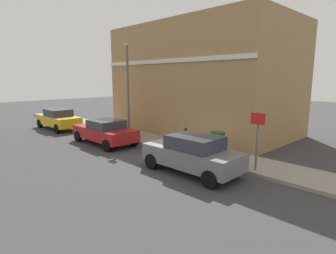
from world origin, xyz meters
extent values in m
plane|color=#38383A|center=(0.00, 0.00, 0.00)|extent=(80.00, 80.00, 0.00)
cube|color=gray|center=(2.10, 6.00, 0.07)|extent=(2.20, 30.00, 0.15)
cube|color=#9E7A4C|center=(6.68, 3.89, 3.58)|extent=(6.97, 11.78, 7.16)
cube|color=silver|center=(3.16, 3.89, 4.72)|extent=(0.12, 11.78, 0.24)
cube|color=slate|center=(-0.36, -1.32, 0.66)|extent=(1.83, 4.10, 0.69)
cube|color=#2D333D|center=(-0.35, -1.47, 1.26)|extent=(1.56, 2.04, 0.54)
cylinder|color=black|center=(-1.21, 0.13, 0.32)|extent=(0.24, 0.65, 0.64)
cylinder|color=black|center=(0.41, 0.18, 0.32)|extent=(0.24, 0.65, 0.64)
cylinder|color=black|center=(-1.13, -2.82, 0.32)|extent=(0.24, 0.65, 0.64)
cylinder|color=black|center=(0.49, -2.78, 0.32)|extent=(0.24, 0.65, 0.64)
cube|color=maroon|center=(-0.25, 5.37, 0.64)|extent=(1.81, 4.29, 0.63)
cube|color=#2D333D|center=(-0.25, 5.17, 1.17)|extent=(1.58, 1.82, 0.48)
cylinder|color=black|center=(-1.11, 6.95, 0.32)|extent=(0.22, 0.64, 0.64)
cylinder|color=black|center=(0.58, 6.96, 0.32)|extent=(0.22, 0.64, 0.64)
cylinder|color=black|center=(-1.09, 3.77, 0.32)|extent=(0.22, 0.64, 0.64)
cylinder|color=black|center=(0.60, 3.78, 0.32)|extent=(0.22, 0.64, 0.64)
cube|color=gold|center=(-0.25, 11.79, 0.65)|extent=(1.71, 4.25, 0.66)
cube|color=#2D333D|center=(-0.25, 11.76, 1.22)|extent=(1.48, 1.98, 0.52)
cylinder|color=black|center=(-1.04, 13.35, 0.32)|extent=(0.23, 0.64, 0.64)
cylinder|color=black|center=(0.52, 13.36, 0.32)|extent=(0.23, 0.64, 0.64)
cylinder|color=black|center=(-1.01, 10.22, 0.32)|extent=(0.23, 0.64, 0.64)
cylinder|color=black|center=(0.55, 10.23, 0.32)|extent=(0.23, 0.64, 0.64)
cube|color=#1E4C28|center=(1.89, -0.91, 0.72)|extent=(0.40, 0.55, 1.15)
cube|color=#333333|center=(1.89, -0.91, 0.19)|extent=(0.46, 0.61, 0.08)
cylinder|color=black|center=(1.99, 1.17, 0.62)|extent=(0.12, 0.12, 0.95)
sphere|color=black|center=(1.99, 1.17, 1.12)|extent=(0.14, 0.14, 0.14)
cylinder|color=#59595B|center=(1.36, -3.16, 1.30)|extent=(0.08, 0.08, 2.30)
cube|color=white|center=(1.34, -3.16, 2.20)|extent=(0.03, 0.56, 0.40)
cube|color=red|center=(1.33, -3.16, 2.20)|extent=(0.01, 0.60, 0.44)
cylinder|color=#59595B|center=(1.93, 6.04, 2.90)|extent=(0.14, 0.14, 5.50)
cube|color=#A5A599|center=(1.93, 6.04, 5.77)|extent=(0.20, 0.44, 0.20)
camera|label=1|loc=(-8.39, -8.29, 3.75)|focal=29.55mm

